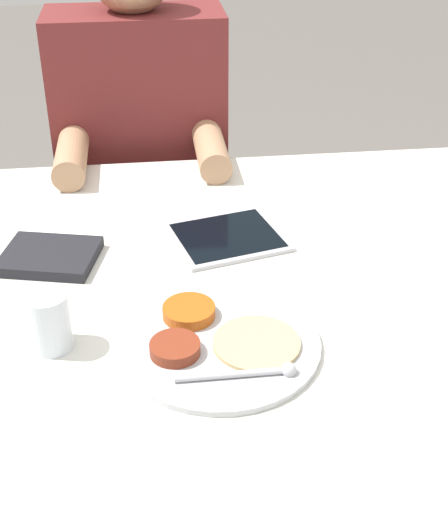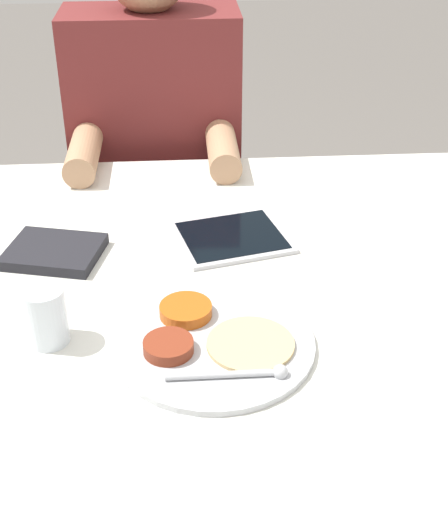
# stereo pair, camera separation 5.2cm
# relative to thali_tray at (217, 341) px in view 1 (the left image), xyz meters

# --- Properties ---
(dining_table) EXTENTS (1.28, 1.08, 0.77)m
(dining_table) POSITION_rel_thali_tray_xyz_m (0.03, 0.14, -0.39)
(dining_table) COLOR silver
(dining_table) RESTS_ON ground_plane
(thali_tray) EXTENTS (0.30, 0.30, 0.03)m
(thali_tray) POSITION_rel_thali_tray_xyz_m (0.00, 0.00, 0.00)
(thali_tray) COLOR #B7BABF
(thali_tray) RESTS_ON dining_table
(red_notebook) EXTENTS (0.19, 0.16, 0.02)m
(red_notebook) POSITION_rel_thali_tray_xyz_m (-0.27, 0.27, 0.00)
(red_notebook) COLOR silver
(red_notebook) RESTS_ON dining_table
(tablet_device) EXTENTS (0.24, 0.22, 0.01)m
(tablet_device) POSITION_rel_thali_tray_xyz_m (0.05, 0.31, -0.00)
(tablet_device) COLOR #B7B7BC
(tablet_device) RESTS_ON dining_table
(person_diner) EXTENTS (0.41, 0.42, 1.25)m
(person_diner) POSITION_rel_thali_tray_xyz_m (-0.09, 0.85, -0.20)
(person_diner) COLOR black
(person_diner) RESTS_ON ground_plane
(drinking_glass) EXTENTS (0.06, 0.06, 0.09)m
(drinking_glass) POSITION_rel_thali_tray_xyz_m (-0.24, 0.03, 0.04)
(drinking_glass) COLOR silver
(drinking_glass) RESTS_ON dining_table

